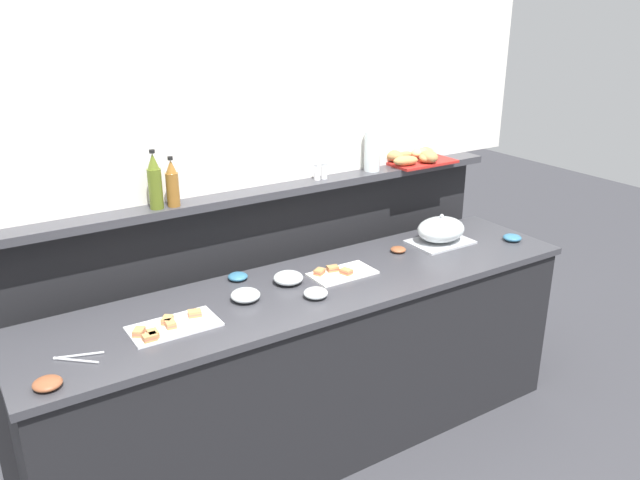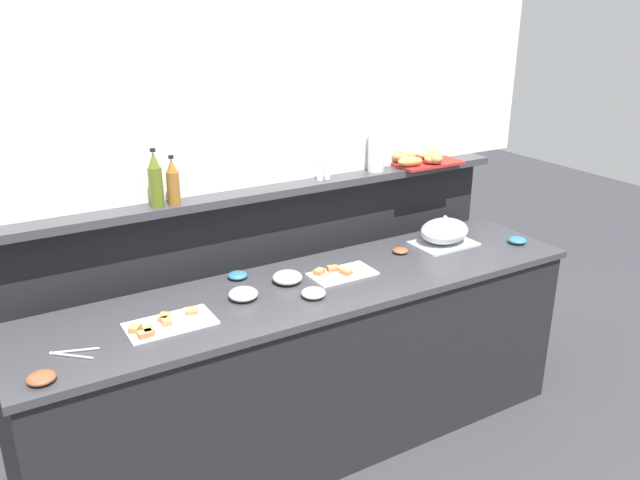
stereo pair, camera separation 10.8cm
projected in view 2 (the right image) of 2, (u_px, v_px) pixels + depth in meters
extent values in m
plane|color=#38383D|center=(265.00, 386.00, 3.88)|extent=(12.00, 12.00, 0.00)
cube|color=black|center=(314.00, 370.00, 3.24)|extent=(2.76, 0.62, 0.88)
cube|color=#38383D|center=(314.00, 287.00, 3.08)|extent=(2.80, 0.66, 0.03)
cube|color=black|center=(268.00, 299.00, 3.59)|extent=(2.87, 0.08, 1.25)
cube|color=#38383D|center=(269.00, 190.00, 3.32)|extent=(2.87, 0.22, 0.04)
cube|color=white|center=(259.00, 54.00, 3.14)|extent=(3.47, 0.08, 1.31)
cube|color=silver|center=(170.00, 324.00, 2.69)|extent=(0.37, 0.20, 0.01)
cube|color=#B7844C|center=(135.00, 330.00, 2.62)|extent=(0.07, 0.07, 0.01)
cube|color=#D1664C|center=(135.00, 329.00, 2.61)|extent=(0.07, 0.07, 0.01)
cube|color=#B7844C|center=(135.00, 327.00, 2.61)|extent=(0.07, 0.07, 0.01)
cube|color=#B7844C|center=(192.00, 313.00, 2.76)|extent=(0.06, 0.05, 0.01)
cube|color=#D1664C|center=(191.00, 311.00, 2.76)|extent=(0.06, 0.05, 0.01)
cube|color=#B7844C|center=(191.00, 309.00, 2.76)|extent=(0.06, 0.05, 0.01)
cube|color=#B7844C|center=(164.00, 319.00, 2.71)|extent=(0.07, 0.07, 0.01)
cube|color=#D1664C|center=(164.00, 317.00, 2.71)|extent=(0.07, 0.07, 0.01)
cube|color=#B7844C|center=(164.00, 316.00, 2.70)|extent=(0.07, 0.07, 0.01)
cube|color=#B7844C|center=(167.00, 323.00, 2.68)|extent=(0.05, 0.06, 0.01)
cube|color=#D1664C|center=(167.00, 321.00, 2.67)|extent=(0.05, 0.06, 0.01)
cube|color=#B7844C|center=(166.00, 320.00, 2.67)|extent=(0.05, 0.06, 0.01)
cube|color=#B7844C|center=(145.00, 336.00, 2.57)|extent=(0.06, 0.04, 0.01)
cube|color=#D1664C|center=(145.00, 334.00, 2.57)|extent=(0.06, 0.04, 0.01)
cube|color=#B7844C|center=(145.00, 332.00, 2.57)|extent=(0.06, 0.04, 0.01)
cube|color=#B7844C|center=(149.00, 332.00, 2.60)|extent=(0.04, 0.06, 0.01)
cube|color=#D1664C|center=(149.00, 331.00, 2.60)|extent=(0.04, 0.06, 0.01)
cube|color=#B7844C|center=(148.00, 329.00, 2.60)|extent=(0.04, 0.06, 0.01)
cube|color=white|center=(342.00, 274.00, 3.18)|extent=(0.33, 0.18, 0.01)
cube|color=#AD7A47|center=(319.00, 273.00, 3.16)|extent=(0.07, 0.06, 0.01)
cube|color=#B24738|center=(319.00, 272.00, 3.16)|extent=(0.07, 0.06, 0.01)
cube|color=#AD7A47|center=(319.00, 270.00, 3.15)|extent=(0.07, 0.06, 0.01)
cube|color=#AD7A47|center=(346.00, 273.00, 3.16)|extent=(0.05, 0.07, 0.01)
cube|color=#B24738|center=(346.00, 272.00, 3.16)|extent=(0.05, 0.07, 0.01)
cube|color=#AD7A47|center=(346.00, 270.00, 3.15)|extent=(0.05, 0.07, 0.01)
cube|color=#AD7A47|center=(333.00, 270.00, 3.20)|extent=(0.06, 0.05, 0.01)
cube|color=#B24738|center=(333.00, 269.00, 3.19)|extent=(0.06, 0.05, 0.01)
cube|color=#AD7A47|center=(333.00, 267.00, 3.19)|extent=(0.06, 0.05, 0.01)
cube|color=#B7BABF|center=(443.00, 244.00, 3.57)|extent=(0.34, 0.24, 0.01)
ellipsoid|color=silver|center=(444.00, 231.00, 3.54)|extent=(0.29, 0.23, 0.14)
sphere|color=#B7BABF|center=(445.00, 218.00, 3.51)|extent=(0.02, 0.02, 0.02)
ellipsoid|color=silver|center=(313.00, 293.00, 2.93)|extent=(0.11, 0.11, 0.04)
ellipsoid|color=#E5CC66|center=(313.00, 295.00, 2.93)|extent=(0.09, 0.09, 0.03)
ellipsoid|color=silver|center=(287.00, 277.00, 3.08)|extent=(0.14, 0.14, 0.06)
ellipsoid|color=white|center=(287.00, 279.00, 3.08)|extent=(0.11, 0.11, 0.03)
ellipsoid|color=silver|center=(243.00, 294.00, 2.91)|extent=(0.13, 0.13, 0.05)
ellipsoid|color=#F28C4C|center=(243.00, 296.00, 2.92)|extent=(0.11, 0.11, 0.03)
ellipsoid|color=teal|center=(517.00, 240.00, 3.58)|extent=(0.10, 0.10, 0.04)
ellipsoid|color=teal|center=(238.00, 275.00, 3.13)|extent=(0.10, 0.10, 0.03)
ellipsoid|color=brown|center=(400.00, 251.00, 3.44)|extent=(0.08, 0.08, 0.03)
ellipsoid|color=brown|center=(41.00, 378.00, 2.28)|extent=(0.10, 0.10, 0.04)
cylinder|color=#B7BABF|center=(75.00, 351.00, 2.49)|extent=(0.17, 0.07, 0.01)
cylinder|color=#B7BABF|center=(72.00, 356.00, 2.45)|extent=(0.14, 0.13, 0.01)
sphere|color=#B7BABF|center=(51.00, 353.00, 2.47)|extent=(0.01, 0.01, 0.01)
cylinder|color=#56661E|center=(156.00, 187.00, 2.96)|extent=(0.06, 0.06, 0.19)
cone|color=#56661E|center=(153.00, 160.00, 2.91)|extent=(0.05, 0.05, 0.07)
cylinder|color=black|center=(153.00, 150.00, 2.89)|extent=(0.03, 0.03, 0.02)
cylinder|color=#8E5B23|center=(173.00, 188.00, 2.99)|extent=(0.06, 0.06, 0.16)
cone|color=#8E5B23|center=(172.00, 165.00, 2.95)|extent=(0.05, 0.05, 0.06)
cylinder|color=black|center=(171.00, 157.00, 2.94)|extent=(0.02, 0.02, 0.02)
cylinder|color=white|center=(320.00, 173.00, 3.41)|extent=(0.03, 0.03, 0.08)
cylinder|color=#B7BABF|center=(320.00, 165.00, 3.40)|extent=(0.03, 0.03, 0.01)
cylinder|color=white|center=(327.00, 172.00, 3.44)|extent=(0.03, 0.03, 0.08)
cylinder|color=#B7BABF|center=(327.00, 164.00, 3.42)|extent=(0.03, 0.03, 0.01)
cube|color=#B2231E|center=(424.00, 162.00, 3.76)|extent=(0.40, 0.26, 0.02)
ellipsoid|color=#B7844C|center=(410.00, 161.00, 3.64)|extent=(0.17, 0.11, 0.06)
ellipsoid|color=tan|center=(423.00, 154.00, 3.81)|extent=(0.14, 0.14, 0.06)
ellipsoid|color=#AD7A47|center=(434.00, 158.00, 3.69)|extent=(0.13, 0.15, 0.07)
ellipsoid|color=#B7844C|center=(405.00, 155.00, 3.78)|extent=(0.17, 0.11, 0.05)
ellipsoid|color=#B7844C|center=(431.00, 158.00, 3.70)|extent=(0.15, 0.14, 0.06)
ellipsoid|color=#AD7A47|center=(397.00, 156.00, 3.73)|extent=(0.11, 0.17, 0.07)
ellipsoid|color=#B7844C|center=(428.00, 152.00, 3.86)|extent=(0.13, 0.18, 0.06)
ellipsoid|color=tan|center=(428.00, 154.00, 3.81)|extent=(0.14, 0.13, 0.06)
cylinder|color=silver|center=(376.00, 152.00, 3.56)|extent=(0.09, 0.09, 0.22)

